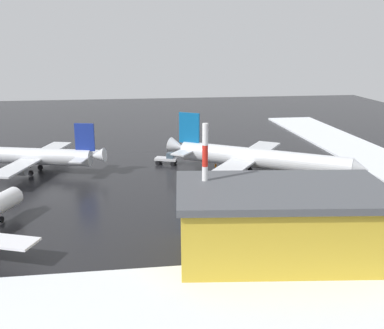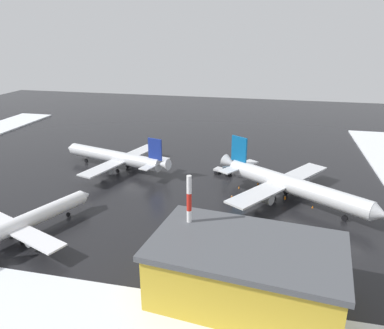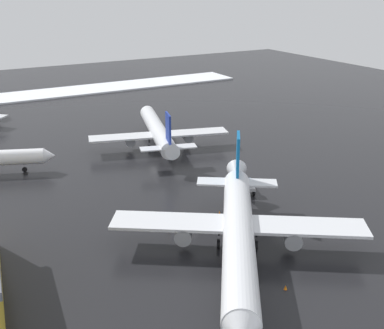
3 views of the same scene
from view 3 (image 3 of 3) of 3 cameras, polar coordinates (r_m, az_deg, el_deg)
The scene contains 11 objects.
ground_plane at distance 93.53m, azimuth -4.20°, elevation 0.85°, with size 240.00×240.00×0.00m, color black.
snow_bank_left at distance 154.68m, azimuth -14.99°, elevation 8.29°, with size 14.00×116.00×0.46m, color white.
airplane_parked_portside at distance 58.60m, azimuth 5.51°, elevation -7.83°, with size 33.97×29.19×11.48m.
airplane_far_rear at distance 99.10m, azimuth -4.10°, elevation 4.04°, with size 33.29×28.00×10.07m.
pushback_tug at distance 77.84m, azimuth 6.40°, elevation -2.42°, with size 5.09×3.74×2.50m.
ground_crew_by_nose_gear at distance 67.45m, azimuth -2.79°, elevation -6.41°, with size 0.36×0.36×1.71m.
ground_crew_mid_apron at distance 67.70m, azimuth 5.90°, elevation -6.40°, with size 0.36×0.36×1.71m.
ground_crew_near_tug at distance 60.05m, azimuth 3.96°, elevation -10.11°, with size 0.36×0.36×1.71m.
traffic_cone_near_nose at distance 70.67m, azimuth 3.29°, elevation -5.72°, with size 0.36×0.36×0.55m, color orange.
traffic_cone_mid_line at distance 56.01m, azimuth 6.23°, elevation -13.55°, with size 0.36×0.36×0.55m, color orange.
traffic_cone_wingtip_side at distance 55.66m, azimuth 11.03°, elevation -14.10°, with size 0.36×0.36×0.55m, color orange.
Camera 3 is at (79.88, -36.89, 31.71)m, focal length 45.00 mm.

